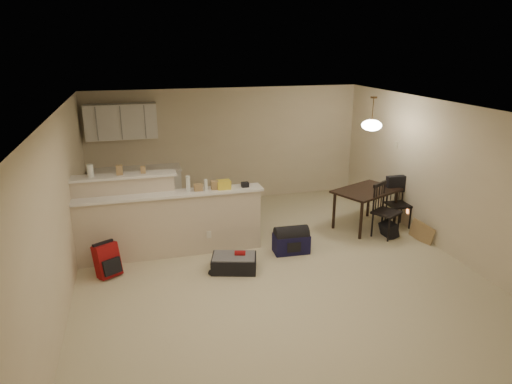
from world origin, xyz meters
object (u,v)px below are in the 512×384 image
object	(u,v)px
black_daypack	(389,230)
dining_chair_far	(399,203)
dining_chair_near	(387,211)
red_backpack	(107,260)
suitcase	(234,263)
navy_duffel	(291,243)
pendant_lamp	(372,125)
dining_table	(366,194)

from	to	relation	value
black_daypack	dining_chair_far	bearing A→B (deg)	-49.02
dining_chair_far	dining_chair_near	bearing A→B (deg)	-141.37
dining_chair_far	red_backpack	bearing A→B (deg)	-171.91
red_backpack	black_daypack	distance (m)	4.94
dining_chair_far	red_backpack	distance (m)	5.39
dining_chair_near	suitcase	bearing A→B (deg)	160.38
red_backpack	navy_duffel	xyz separation A→B (m)	(2.98, 0.04, -0.09)
pendant_lamp	dining_chair_far	bearing A→B (deg)	-13.90
dining_chair_near	black_daypack	world-z (taller)	dining_chair_near
dining_table	navy_duffel	size ratio (longest dim) A/B	2.41
pendant_lamp	dining_chair_near	bearing A→B (deg)	-74.31
dining_chair_far	black_daypack	distance (m)	0.68
dining_table	suitcase	bearing A→B (deg)	177.31
pendant_lamp	suitcase	world-z (taller)	pendant_lamp
dining_chair_near	black_daypack	bearing A→B (deg)	-61.94
navy_duffel	black_daypack	world-z (taller)	navy_duffel
dining_chair_far	red_backpack	world-z (taller)	dining_chair_far
dining_chair_near	dining_chair_far	size ratio (longest dim) A/B	1.05
pendant_lamp	black_daypack	bearing A→B (deg)	-69.56
dining_table	suitcase	size ratio (longest dim) A/B	2.08
dining_table	black_daypack	distance (m)	0.80
dining_chair_near	red_backpack	size ratio (longest dim) A/B	1.96
pendant_lamp	dining_chair_near	distance (m)	1.59
pendant_lamp	dining_table	bearing A→B (deg)	14.04
dining_table	dining_chair_near	world-z (taller)	dining_chair_near
dining_table	pendant_lamp	bearing A→B (deg)	170.32
pendant_lamp	suitcase	xyz separation A→B (m)	(-2.82, -1.09, -1.87)
dining_table	dining_chair_near	xyz separation A→B (m)	(0.15, -0.52, -0.16)
dining_table	red_backpack	distance (m)	4.80
red_backpack	dining_table	bearing A→B (deg)	-21.34
pendant_lamp	suitcase	size ratio (longest dim) A/B	0.90
pendant_lamp	black_daypack	world-z (taller)	pendant_lamp
dining_chair_near	dining_chair_far	bearing A→B (deg)	6.45
pendant_lamp	dining_chair_near	world-z (taller)	pendant_lamp
dining_chair_near	navy_duffel	xyz separation A→B (m)	(-1.89, -0.19, -0.34)
navy_duffel	suitcase	bearing A→B (deg)	-158.33
dining_chair_near	dining_chair_far	xyz separation A→B (m)	(0.48, 0.36, -0.02)
dining_chair_far	navy_duffel	distance (m)	2.46
red_backpack	black_daypack	xyz separation A→B (m)	(4.93, 0.20, -0.12)
navy_duffel	pendant_lamp	bearing A→B (deg)	24.50
suitcase	black_daypack	xyz separation A→B (m)	(3.03, 0.53, 0.02)
suitcase	navy_duffel	distance (m)	1.14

